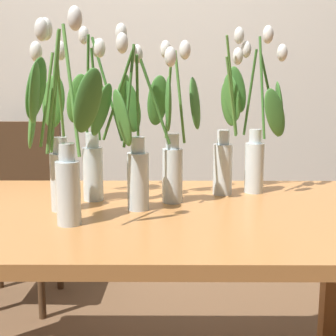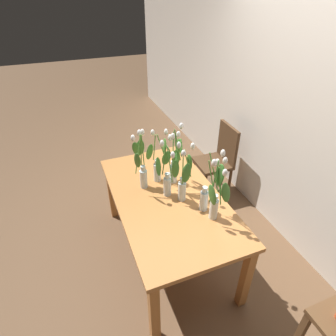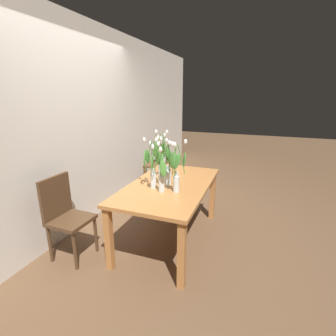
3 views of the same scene
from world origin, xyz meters
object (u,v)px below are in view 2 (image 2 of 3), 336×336
(tulip_vase_4, at_px, (157,164))
(dining_chair, at_px, (219,157))
(tulip_vase_5, at_px, (216,198))
(tulip_vase_6, at_px, (168,173))
(dining_table, at_px, (167,204))
(tulip_vase_0, at_px, (184,182))
(tulip_vase_1, at_px, (208,192))
(tulip_vase_2, at_px, (175,162))
(tulip_vase_3, at_px, (141,166))

(tulip_vase_4, height_order, dining_chair, tulip_vase_4)
(tulip_vase_5, xyz_separation_m, tulip_vase_6, (-0.42, -0.23, 0.01))
(dining_table, relative_size, tulip_vase_6, 2.98)
(tulip_vase_0, height_order, tulip_vase_1, tulip_vase_1)
(tulip_vase_0, distance_m, tulip_vase_5, 0.33)
(tulip_vase_0, height_order, dining_chair, tulip_vase_0)
(dining_table, xyz_separation_m, dining_chair, (-0.71, 0.96, -0.12))
(tulip_vase_4, distance_m, tulip_vase_6, 0.25)
(tulip_vase_1, relative_size, tulip_vase_4, 1.13)
(dining_table, height_order, tulip_vase_4, tulip_vase_4)
(tulip_vase_6, relative_size, dining_chair, 0.58)
(dining_chair, bearing_deg, tulip_vase_2, -56.63)
(dining_table, distance_m, tulip_vase_2, 0.38)
(tulip_vase_4, bearing_deg, tulip_vase_5, 20.01)
(dining_table, xyz_separation_m, tulip_vase_4, (-0.27, 0.01, 0.27))
(tulip_vase_1, distance_m, tulip_vase_5, 0.12)
(tulip_vase_3, relative_size, tulip_vase_4, 1.11)
(dining_chair, bearing_deg, tulip_vase_5, -32.81)
(tulip_vase_5, distance_m, tulip_vase_6, 0.48)
(tulip_vase_0, relative_size, tulip_vase_4, 1.02)
(tulip_vase_1, bearing_deg, tulip_vase_0, -145.24)
(tulip_vase_1, xyz_separation_m, tulip_vase_2, (-0.45, -0.10, 0.03))
(tulip_vase_3, height_order, dining_chair, tulip_vase_3)
(dining_table, relative_size, tulip_vase_4, 3.06)
(tulip_vase_3, height_order, tulip_vase_4, tulip_vase_3)
(tulip_vase_2, bearing_deg, tulip_vase_3, -98.01)
(tulip_vase_5, height_order, tulip_vase_6, tulip_vase_5)
(dining_table, height_order, tulip_vase_2, tulip_vase_2)
(tulip_vase_4, bearing_deg, tulip_vase_6, 3.99)
(dining_table, height_order, dining_chair, dining_chair)
(tulip_vase_1, bearing_deg, tulip_vase_3, -140.47)
(tulip_vase_4, distance_m, tulip_vase_5, 0.71)
(tulip_vase_2, xyz_separation_m, dining_chair, (-0.54, 0.81, -0.44))
(tulip_vase_4, relative_size, tulip_vase_6, 0.97)
(tulip_vase_5, distance_m, dining_chair, 1.38)
(tulip_vase_2, xyz_separation_m, tulip_vase_4, (-0.10, -0.14, -0.04))
(tulip_vase_2, xyz_separation_m, tulip_vase_6, (0.14, -0.12, 0.00))
(tulip_vase_3, bearing_deg, tulip_vase_1, 39.53)
(tulip_vase_1, distance_m, tulip_vase_4, 0.60)
(tulip_vase_2, distance_m, tulip_vase_5, 0.57)
(tulip_vase_5, xyz_separation_m, dining_chair, (-1.10, 0.71, -0.43))
(tulip_vase_4, bearing_deg, dining_chair, 114.48)
(dining_chair, bearing_deg, tulip_vase_0, -46.63)
(tulip_vase_0, height_order, tulip_vase_5, tulip_vase_5)
(tulip_vase_3, height_order, tulip_vase_6, tulip_vase_3)
(tulip_vase_0, distance_m, tulip_vase_3, 0.41)
(dining_chair, bearing_deg, tulip_vase_6, -54.17)
(dining_table, relative_size, dining_chair, 1.72)
(tulip_vase_5, bearing_deg, tulip_vase_3, -146.01)
(tulip_vase_0, height_order, tulip_vase_2, tulip_vase_2)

